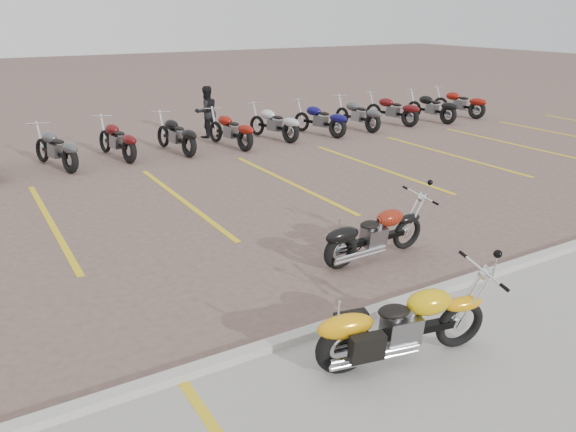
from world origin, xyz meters
name	(u,v)px	position (x,y,z in m)	size (l,w,h in m)	color
ground	(273,268)	(0.00, 0.00, 0.00)	(100.00, 100.00, 0.00)	#735752
curb	(347,321)	(0.00, -2.00, 0.06)	(60.00, 0.18, 0.12)	#ADAAA3
parking_stripes	(183,200)	(0.00, 4.00, 0.00)	(38.00, 5.50, 0.01)	gold
yellow_cruiser	(398,327)	(0.02, -2.93, 0.45)	(2.16, 0.57, 0.90)	black
flame_cruiser	(371,236)	(1.57, -0.52, 0.41)	(2.02, 0.30, 0.83)	black
person_b	(207,112)	(3.06, 9.80, 0.82)	(0.80, 0.62, 1.65)	black
bg_bike_row	(202,131)	(2.25, 8.28, 0.55)	(22.48, 2.09, 1.10)	black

